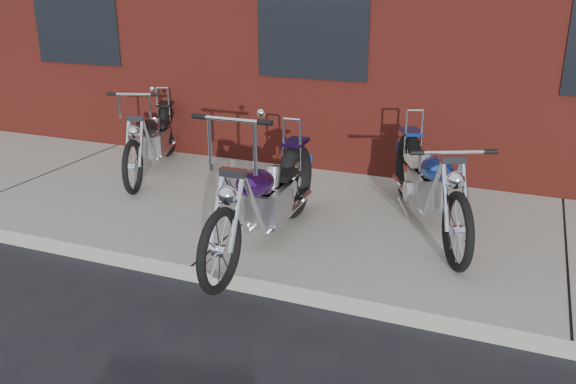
% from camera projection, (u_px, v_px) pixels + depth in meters
% --- Properties ---
extents(ground, '(120.00, 120.00, 0.00)m').
position_uv_depth(ground, '(192.00, 282.00, 5.28)').
color(ground, black).
rests_on(ground, ground).
extents(sidewalk, '(22.00, 3.00, 0.15)m').
position_uv_depth(sidewalk, '(263.00, 214.00, 6.56)').
color(sidewalk, gray).
rests_on(sidewalk, ground).
extents(chopper_purple, '(0.59, 2.40, 1.35)m').
position_uv_depth(chopper_purple, '(265.00, 202.00, 5.48)').
color(chopper_purple, black).
rests_on(chopper_purple, sidewalk).
extents(chopper_blue, '(1.11, 2.19, 1.03)m').
position_uv_depth(chopper_blue, '(429.00, 187.00, 5.88)').
color(chopper_blue, black).
rests_on(chopper_blue, sidewalk).
extents(chopper_third, '(0.83, 2.11, 1.11)m').
position_uv_depth(chopper_third, '(152.00, 141.00, 7.59)').
color(chopper_third, black).
rests_on(chopper_third, sidewalk).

